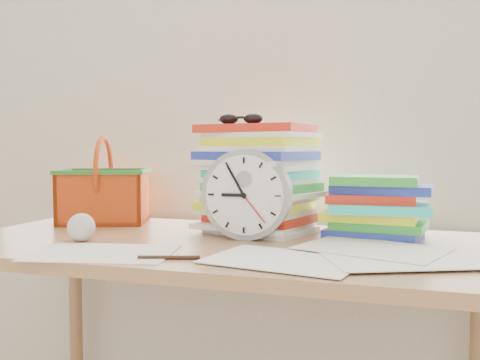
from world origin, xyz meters
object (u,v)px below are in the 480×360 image
(clock, at_px, (247,194))
(basket, at_px, (104,180))
(paper_stack, at_px, (259,179))
(book_stack, at_px, (376,207))
(desk, at_px, (221,269))

(clock, bearing_deg, basket, 162.75)
(paper_stack, height_order, book_stack, paper_stack)
(clock, bearing_deg, book_stack, 21.31)
(book_stack, bearing_deg, clock, -158.69)
(book_stack, distance_m, basket, 0.85)
(desk, height_order, clock, clock)
(desk, xyz_separation_m, book_stack, (0.38, 0.16, 0.16))
(basket, bearing_deg, desk, -43.06)
(desk, relative_size, clock, 5.94)
(desk, height_order, book_stack, book_stack)
(book_stack, height_order, basket, basket)
(paper_stack, distance_m, clock, 0.14)
(paper_stack, relative_size, basket, 1.18)
(desk, xyz_separation_m, clock, (0.06, 0.04, 0.19))
(clock, relative_size, book_stack, 0.85)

